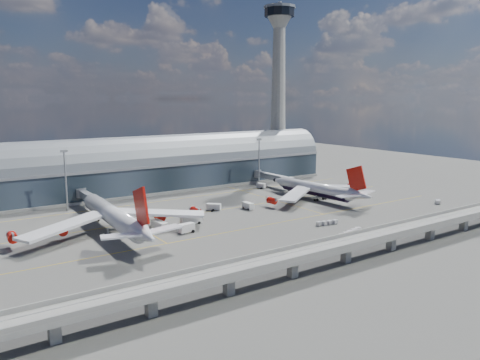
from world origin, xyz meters
TOP-DOWN VIEW (x-y plane):
  - ground at (0.00, 0.00)m, footprint 500.00×500.00m
  - taxi_lines at (0.00, 22.11)m, footprint 200.00×80.12m
  - terminal at (0.00, 77.99)m, footprint 200.00×30.00m
  - control_tower at (85.00, 83.00)m, footprint 19.00×19.00m
  - guideway at (-0.00, -55.00)m, footprint 220.00×8.50m
  - floodlight_mast_left at (-50.00, 55.00)m, footprint 3.00×0.70m
  - floodlight_mast_right at (50.00, 55.00)m, footprint 3.00×0.70m
  - airliner_left at (-45.19, 9.69)m, footprint 67.59×70.99m
  - airliner_right at (52.09, 12.14)m, footprint 57.23×59.82m
  - jet_bridge_left at (-41.61, 53.12)m, footprint 4.40×28.00m
  - jet_bridge_right at (55.48, 51.18)m, footprint 4.40×32.00m
  - service_truck_0 at (-30.47, 5.87)m, footprint 3.38×8.23m
  - service_truck_1 at (-23.91, -2.43)m, footprint 5.95×3.40m
  - service_truck_2 at (-17.23, 6.57)m, footprint 8.59×2.93m
  - service_truck_3 at (14.45, 14.64)m, footprint 2.51×5.97m
  - service_truck_4 at (47.26, 49.28)m, footprint 3.60×5.08m
  - service_truck_5 at (1.29, 21.05)m, footprint 5.72×5.93m
  - cargo_train_0 at (24.24, -22.74)m, footprint 9.28×3.04m
  - cargo_train_1 at (21.11, -37.14)m, footprint 13.01×4.69m
  - cargo_train_2 at (91.02, -24.56)m, footprint 4.78×3.96m

SIDE VIEW (x-z plane):
  - ground at x=0.00m, z-range 0.00..0.00m
  - taxi_lines at x=0.00m, z-range 0.00..0.01m
  - cargo_train_0 at x=24.24m, z-range 0.03..1.56m
  - cargo_train_2 at x=91.02m, z-range 0.04..1.65m
  - cargo_train_1 at x=21.11m, z-range 0.04..1.76m
  - service_truck_4 at x=47.26m, z-range 0.01..2.69m
  - service_truck_3 at x=14.45m, z-range 0.03..2.91m
  - service_truck_5 at x=1.29m, z-range 0.03..2.91m
  - service_truck_2 at x=-17.23m, z-range 0.06..3.14m
  - service_truck_1 at x=-23.91m, z-range 0.01..3.30m
  - service_truck_0 at x=-30.47m, z-range 0.06..3.39m
  - airliner_right at x=52.09m, z-range -4.57..14.40m
  - jet_bridge_left at x=-41.61m, z-range 1.55..8.80m
  - jet_bridge_right at x=55.48m, z-range 1.56..8.81m
  - guideway at x=0.00m, z-range 1.69..8.89m
  - airliner_left at x=-45.19m, z-range -4.64..17.01m
  - terminal at x=0.00m, z-range -2.66..25.34m
  - floodlight_mast_left at x=-50.00m, z-range 0.78..26.48m
  - floodlight_mast_right at x=50.00m, z-range 0.78..26.48m
  - control_tower at x=85.00m, z-range 0.14..103.14m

